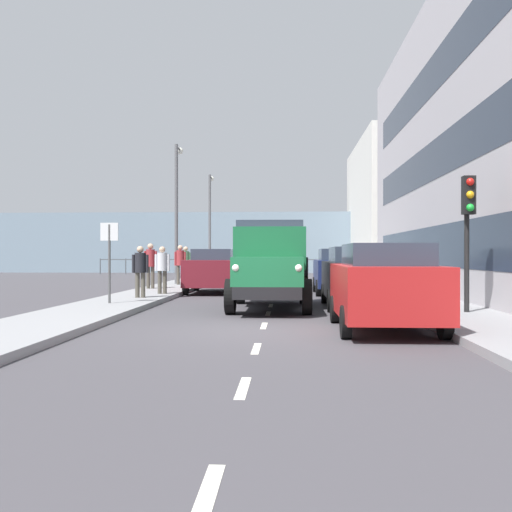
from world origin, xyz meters
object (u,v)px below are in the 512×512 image
car_navy_kerbside_2 (338,271)px  car_maroon_oppositeside_0 (214,270)px  car_black_kerbside_1 (355,276)px  pedestrian_couple_b (140,267)px  street_sign (109,248)px  car_red_kerbside_near (384,285)px  pedestrian_couple_a (162,266)px  lamp_post_far (210,216)px  pedestrian_near_railing (150,262)px  truck_vintage_green (270,267)px  lamp_post_promenade (177,201)px  traffic_light_near (468,214)px  pedestrian_in_dark_coat (180,261)px  pedestrian_strolling (186,261)px

car_navy_kerbside_2 → car_maroon_oppositeside_0: size_ratio=0.94×
car_black_kerbside_1 → pedestrian_couple_b: size_ratio=2.69×
car_navy_kerbside_2 → street_sign: 9.33m
car_red_kerbside_near → pedestrian_couple_a: pedestrian_couple_a is taller
car_navy_kerbside_2 → lamp_post_far: 16.67m
car_black_kerbside_1 → pedestrian_near_railing: size_ratio=2.43×
car_navy_kerbside_2 → truck_vintage_green: bearing=69.2°
car_navy_kerbside_2 → car_red_kerbside_near: bearing=90.0°
car_navy_kerbside_2 → lamp_post_far: lamp_post_far is taller
pedestrian_couple_b → lamp_post_promenade: size_ratio=0.25×
car_black_kerbside_1 → lamp_post_promenade: bearing=-55.5°
car_red_kerbside_near → pedestrian_near_railing: (7.40, -11.32, 0.32)m
car_black_kerbside_1 → pedestrian_couple_b: bearing=-12.9°
traffic_light_near → lamp_post_far: bearing=-68.3°
pedestrian_couple_a → pedestrian_in_dark_coat: 6.15m
car_navy_kerbside_2 → pedestrian_near_railing: pedestrian_near_railing is taller
pedestrian_couple_a → pedestrian_couple_b: bearing=80.5°
pedestrian_strolling → lamp_post_promenade: lamp_post_promenade is taller
car_black_kerbside_1 → pedestrian_near_railing: 9.77m
pedestrian_in_dark_coat → lamp_post_promenade: (0.30, -0.84, 2.81)m
car_black_kerbside_1 → pedestrian_near_railing: pedestrian_near_railing is taller
car_maroon_oppositeside_0 → lamp_post_promenade: 5.63m
pedestrian_couple_b → street_sign: street_sign is taller
car_black_kerbside_1 → car_maroon_oppositeside_0: size_ratio=1.06×
car_navy_kerbside_2 → pedestrian_strolling: bearing=-39.9°
traffic_light_near → lamp_post_far: 25.01m
truck_vintage_green → pedestrian_couple_b: truck_vintage_green is taller
car_navy_kerbside_2 → pedestrian_in_dark_coat: (6.78, -3.83, 0.31)m
truck_vintage_green → lamp_post_far: 21.83m
pedestrian_near_railing → pedestrian_in_dark_coat: (-0.63, -3.08, -0.01)m
traffic_light_near → truck_vintage_green: bearing=-23.3°
car_navy_kerbside_2 → lamp_post_promenade: lamp_post_promenade is taller
lamp_post_promenade → pedestrian_strolling: bearing=-101.5°
lamp_post_far → car_maroon_oppositeside_0: bearing=98.2°
car_navy_kerbside_2 → lamp_post_promenade: size_ratio=0.60×
pedestrian_strolling → street_sign: size_ratio=0.78×
pedestrian_couple_b → truck_vintage_green: bearing=152.2°
pedestrian_couple_a → street_sign: size_ratio=0.73×
traffic_light_near → lamp_post_promenade: 16.12m
lamp_post_promenade → lamp_post_far: bearing=-91.0°
pedestrian_in_dark_coat → car_navy_kerbside_2: bearing=150.6°
car_maroon_oppositeside_0 → pedestrian_couple_b: 4.99m
car_red_kerbside_near → car_maroon_oppositeside_0: bearing=-66.5°
street_sign → car_black_kerbside_1: bearing=-175.1°
car_red_kerbside_near → pedestrian_strolling: size_ratio=2.27×
traffic_light_near → pedestrian_in_dark_coat: bearing=-53.2°
car_red_kerbside_near → car_black_kerbside_1: 4.94m
pedestrian_in_dark_coat → car_red_kerbside_near: bearing=115.2°
car_navy_kerbside_2 → lamp_post_promenade: (7.08, -4.66, 3.12)m
lamp_post_far → pedestrian_in_dark_coat: bearing=90.6°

